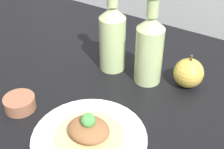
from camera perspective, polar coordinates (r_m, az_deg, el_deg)
ground_plane at (r=80.65cm, az=4.64°, el=-9.11°), size 180.00×110.00×4.00cm
plate at (r=72.98cm, az=-4.16°, el=-11.58°), size 26.53×26.53×2.18cm
plated_food at (r=71.06cm, az=-4.25°, el=-10.12°), size 15.90×15.90×6.71cm
cider_bottle_left at (r=91.40cm, az=0.07°, el=6.98°), size 7.75×7.75×26.69cm
cider_bottle_right at (r=86.34cm, az=6.85°, el=4.86°), size 7.75×7.75×26.69cm
apple at (r=89.74cm, az=13.83°, el=0.27°), size 8.44×8.44×10.06cm
dipping_bowl at (r=84.26cm, az=-16.52°, el=-5.03°), size 8.11×8.11×3.48cm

